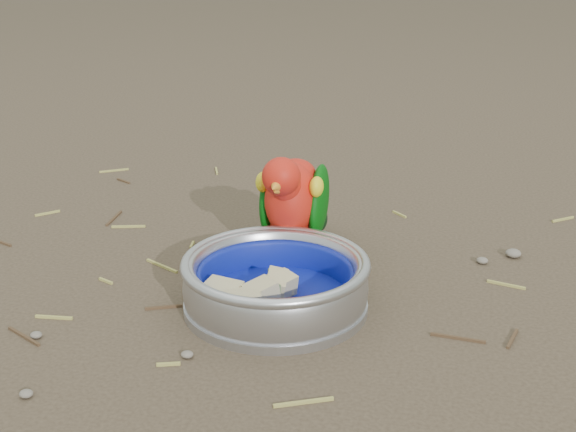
# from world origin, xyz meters

# --- Properties ---
(ground) EXTENTS (60.00, 60.00, 0.00)m
(ground) POSITION_xyz_m (0.00, 0.00, 0.00)
(ground) COLOR #483A2C
(food_bowl) EXTENTS (0.21, 0.21, 0.02)m
(food_bowl) POSITION_xyz_m (-0.01, -0.04, 0.01)
(food_bowl) COLOR #B2B2BA
(food_bowl) RESTS_ON ground
(bowl_wall) EXTENTS (0.21, 0.21, 0.04)m
(bowl_wall) POSITION_xyz_m (-0.01, -0.04, 0.04)
(bowl_wall) COLOR #B2B2BA
(bowl_wall) RESTS_ON food_bowl
(fruit_wedges) EXTENTS (0.12, 0.12, 0.03)m
(fruit_wedges) POSITION_xyz_m (-0.01, -0.04, 0.03)
(fruit_wedges) COLOR tan
(fruit_wedges) RESTS_ON food_bowl
(lory_parrot) EXTENTS (0.10, 0.18, 0.15)m
(lory_parrot) POSITION_xyz_m (-0.02, 0.10, 0.07)
(lory_parrot) COLOR red
(lory_parrot) RESTS_ON ground
(ground_debris) EXTENTS (0.90, 0.80, 0.01)m
(ground_debris) POSITION_xyz_m (-0.04, 0.09, 0.00)
(ground_debris) COLOR #A39C4B
(ground_debris) RESTS_ON ground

